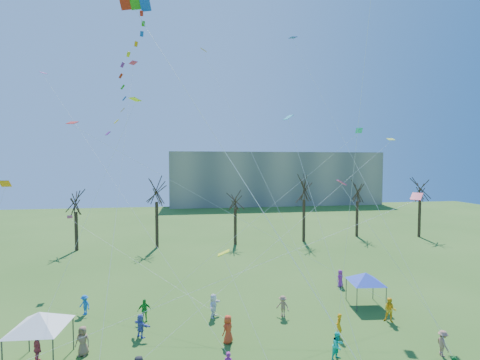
{
  "coord_description": "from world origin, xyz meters",
  "views": [
    {
      "loc": [
        -2.93,
        -13.13,
        11.93
      ],
      "look_at": [
        -0.15,
        5.0,
        11.0
      ],
      "focal_mm": 25.0,
      "sensor_mm": 36.0,
      "label": 1
    }
  ],
  "objects": [
    {
      "name": "distant_building",
      "position": [
        22.0,
        82.0,
        7.5
      ],
      "size": [
        60.0,
        14.0,
        15.0
      ],
      "primitive_type": "cube",
      "color": "gray",
      "rests_on": "ground"
    },
    {
      "name": "bare_tree_row",
      "position": [
        5.08,
        35.51,
        6.71
      ],
      "size": [
        69.17,
        7.81,
        10.12
      ],
      "color": "black",
      "rests_on": "ground"
    },
    {
      "name": "big_box_kite",
      "position": [
        -6.28,
        8.2,
        17.33
      ],
      "size": [
        6.75,
        6.85,
        25.56
      ],
      "color": "red",
      "rests_on": "ground"
    },
    {
      "name": "canopy_tent_white",
      "position": [
        -11.76,
        7.79,
        2.64
      ],
      "size": [
        4.15,
        4.15,
        3.12
      ],
      "color": "#3F3F44",
      "rests_on": "ground"
    },
    {
      "name": "canopy_tent_blue",
      "position": [
        11.67,
        12.48,
        2.34
      ],
      "size": [
        3.67,
        3.67,
        2.77
      ],
      "color": "#3F3F44",
      "rests_on": "ground"
    },
    {
      "name": "festival_crowd",
      "position": [
        -1.08,
        7.14,
        0.86
      ],
      "size": [
        26.82,
        17.38,
        1.84
      ],
      "color": "#AF2F15",
      "rests_on": "ground"
    },
    {
      "name": "small_kites_aloft",
      "position": [
        0.12,
        11.2,
        13.7
      ],
      "size": [
        31.34,
        19.42,
        33.07
      ],
      "color": "orange",
      "rests_on": "ground"
    }
  ]
}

